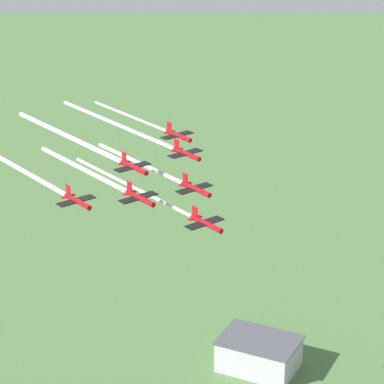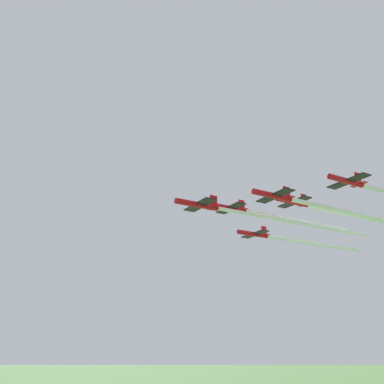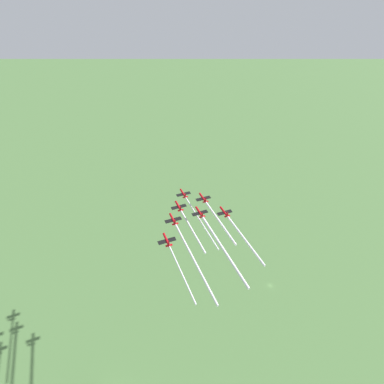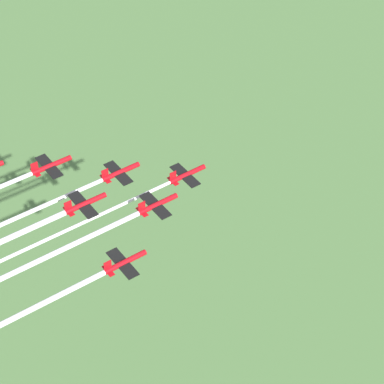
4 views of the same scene
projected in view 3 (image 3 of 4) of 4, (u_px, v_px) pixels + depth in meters
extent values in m
plane|color=#4C723D|center=(270.00, 286.00, 268.66)|extent=(3000.00, 3000.00, 0.00)
cylinder|color=#B20C14|center=(183.00, 193.00, 199.79)|extent=(9.89, 5.55, 1.26)
cube|color=black|center=(183.00, 194.00, 199.27)|extent=(6.61, 9.90, 0.21)
cube|color=#B20C14|center=(185.00, 195.00, 195.66)|extent=(1.73, 0.93, 2.53)
cube|color=#B20C14|center=(185.00, 197.00, 196.59)|extent=(2.71, 3.86, 0.14)
cylinder|color=#B20C14|center=(178.00, 206.00, 185.63)|extent=(9.89, 5.55, 1.26)
cube|color=black|center=(179.00, 207.00, 185.11)|extent=(6.61, 9.90, 0.21)
cube|color=#B20C14|center=(181.00, 208.00, 181.51)|extent=(1.73, 0.93, 2.53)
cube|color=#B20C14|center=(181.00, 210.00, 182.43)|extent=(2.71, 3.86, 0.14)
cylinder|color=#B20C14|center=(203.00, 198.00, 189.43)|extent=(9.89, 5.55, 1.26)
cube|color=black|center=(203.00, 198.00, 188.92)|extent=(6.61, 9.90, 0.21)
cube|color=#B20C14|center=(206.00, 200.00, 185.31)|extent=(1.73, 0.93, 2.53)
cube|color=#B20C14|center=(206.00, 202.00, 186.24)|extent=(2.71, 3.86, 0.14)
cylinder|color=#B20C14|center=(173.00, 219.00, 170.71)|extent=(9.89, 5.55, 1.26)
cube|color=black|center=(173.00, 220.00, 170.19)|extent=(6.61, 9.90, 0.21)
cube|color=#B20C14|center=(175.00, 222.00, 166.58)|extent=(1.73, 0.93, 2.53)
cube|color=#B20C14|center=(175.00, 224.00, 167.51)|extent=(2.71, 3.86, 0.14)
cylinder|color=#B20C14|center=(199.00, 212.00, 175.54)|extent=(9.89, 5.55, 1.26)
cube|color=black|center=(200.00, 213.00, 175.02)|extent=(6.61, 9.90, 0.21)
cube|color=#B20C14|center=(202.00, 215.00, 171.41)|extent=(1.73, 0.93, 2.53)
cube|color=#B20C14|center=(202.00, 217.00, 172.34)|extent=(2.71, 3.86, 0.14)
cylinder|color=#B20C14|center=(224.00, 212.00, 183.23)|extent=(9.89, 5.55, 1.26)
cube|color=black|center=(225.00, 213.00, 182.71)|extent=(6.61, 9.90, 0.21)
cube|color=#B20C14|center=(227.00, 214.00, 179.10)|extent=(1.73, 0.93, 2.53)
cube|color=#B20C14|center=(227.00, 216.00, 180.03)|extent=(2.71, 3.86, 0.14)
cylinder|color=#B20C14|center=(167.00, 240.00, 157.98)|extent=(9.89, 5.55, 1.26)
cube|color=black|center=(167.00, 241.00, 157.47)|extent=(6.61, 9.90, 0.21)
cube|color=#B20C14|center=(169.00, 243.00, 153.86)|extent=(1.73, 0.93, 2.53)
cube|color=#B20C14|center=(169.00, 245.00, 154.78)|extent=(2.71, 3.86, 0.14)
cylinder|color=white|center=(200.00, 221.00, 177.30)|extent=(45.01, 21.80, 0.82)
cylinder|color=white|center=(192.00, 230.00, 167.92)|extent=(33.64, 16.57, 1.01)
cylinder|color=white|center=(220.00, 222.00, 170.92)|extent=(35.63, 17.61, 1.15)
cylinder|color=white|center=(194.00, 260.00, 146.37)|extent=(49.56, 24.09, 1.02)
cylinder|color=white|center=(223.00, 249.00, 152.15)|extent=(47.38, 23.24, 1.28)
cylinder|color=white|center=(245.00, 239.00, 164.21)|extent=(36.85, 18.21, 1.19)
cylinder|color=white|center=(181.00, 273.00, 140.49)|extent=(33.00, 16.07, 0.73)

